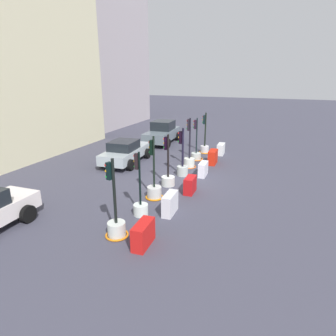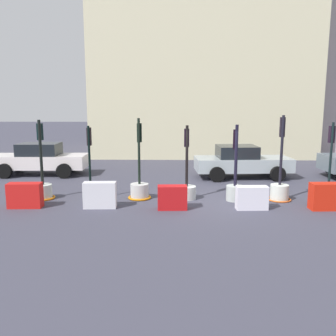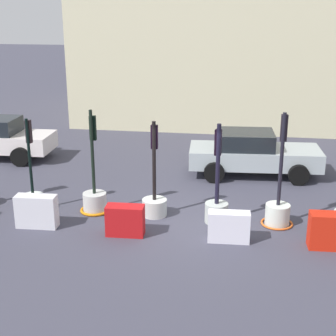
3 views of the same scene
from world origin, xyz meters
The scene contains 11 objects.
ground_plane centered at (0.00, 0.00, 0.00)m, with size 120.00×120.00×0.00m, color #3E3D4C.
traffic_light_1 centered at (-4.30, 0.19, 0.48)m, with size 0.60×0.60×2.68m.
traffic_light_2 centered at (-2.53, 0.37, 0.45)m, with size 0.85×0.85×2.94m.
traffic_light_3 centered at (-0.81, 0.37, 0.49)m, with size 0.69×0.69×2.69m.
traffic_light_4 centered at (0.93, 0.18, 0.57)m, with size 0.63×0.63×2.73m.
traffic_light_5 centered at (2.56, 0.28, 0.49)m, with size 0.86×0.86×3.06m.
construction_barrier_1 centered at (-3.74, -0.88, 0.44)m, with size 1.10×0.45×0.88m.
construction_barrier_2 centered at (-1.31, -0.99, 0.40)m, with size 0.99×0.48×0.79m.
construction_barrier_3 centered at (1.31, -0.94, 0.39)m, with size 1.05×0.43×0.78m.
construction_barrier_4 centered at (3.78, -0.92, 0.44)m, with size 1.12×0.52×0.89m.
car_silver_hatchback centered at (1.88, 4.38, 0.76)m, with size 4.55×2.36×1.52m.
Camera 3 is at (1.60, -12.35, 5.62)m, focal length 53.49 mm.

